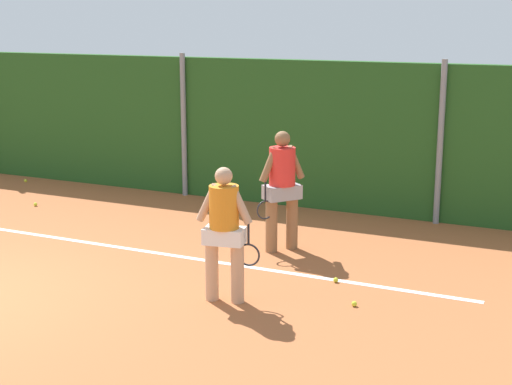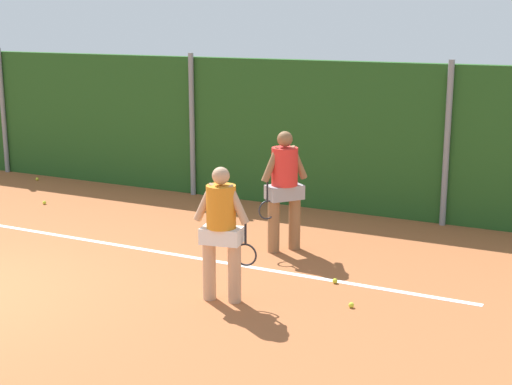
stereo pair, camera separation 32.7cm
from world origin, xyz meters
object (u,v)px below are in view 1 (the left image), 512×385
object	(u,v)px
player_foreground_near	(225,227)
tennis_ball_0	(336,280)
player_midcourt	(282,184)
tennis_ball_1	(354,304)
tennis_ball_2	(26,181)
tennis_ball_5	(35,204)

from	to	relation	value
player_foreground_near	tennis_ball_0	xyz separation A→B (m)	(1.01, 1.18, -0.89)
tennis_ball_0	player_midcourt	bearing A→B (deg)	140.30
tennis_ball_1	tennis_ball_2	distance (m)	9.11
tennis_ball_1	tennis_ball_5	distance (m)	7.11
player_foreground_near	tennis_ball_0	distance (m)	1.79
player_foreground_near	tennis_ball_0	size ratio (longest dim) A/B	25.09
player_midcourt	tennis_ball_5	world-z (taller)	player_midcourt
tennis_ball_2	tennis_ball_5	distance (m)	2.17
player_midcourt	tennis_ball_1	xyz separation A→B (m)	(1.66, -1.68, -0.96)
player_midcourt	tennis_ball_1	world-z (taller)	player_midcourt
player_foreground_near	tennis_ball_5	size ratio (longest dim) A/B	25.09
tennis_ball_0	tennis_ball_2	xyz separation A→B (m)	(-7.84, 3.03, 0.00)
tennis_ball_5	tennis_ball_0	bearing A→B (deg)	-13.65
player_foreground_near	tennis_ball_0	world-z (taller)	player_foreground_near
player_foreground_near	tennis_ball_2	bearing A→B (deg)	138.22
player_foreground_near	tennis_ball_1	distance (m)	1.80
player_foreground_near	player_midcourt	world-z (taller)	player_midcourt
player_foreground_near	tennis_ball_2	size ratio (longest dim) A/B	25.09
player_midcourt	tennis_ball_2	size ratio (longest dim) A/B	26.90
tennis_ball_0	tennis_ball_1	distance (m)	0.84
tennis_ball_2	tennis_ball_5	world-z (taller)	same
player_foreground_near	player_midcourt	size ratio (longest dim) A/B	0.93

